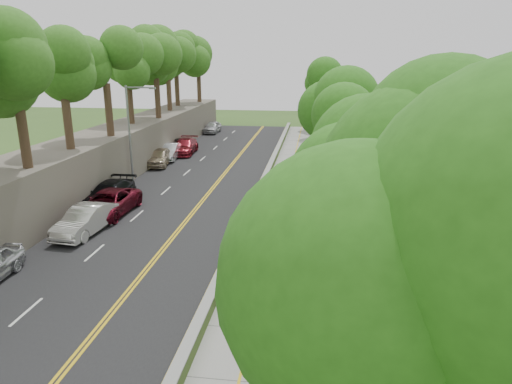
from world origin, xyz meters
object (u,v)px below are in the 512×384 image
at_px(person_far, 305,164).
at_px(concrete_block, 289,249).
at_px(signpost, 235,250).
at_px(car_2, 108,203).
at_px(car_1, 85,220).
at_px(painter_0, 257,206).
at_px(construction_barrel, 299,171).
at_px(streetlight, 132,128).

bearing_deg(person_far, concrete_block, 73.87).
xyz_separation_m(signpost, car_2, (-10.16, 8.99, -1.12)).
xyz_separation_m(car_1, painter_0, (9.75, 3.99, -0.02)).
xyz_separation_m(construction_barrel, concrete_block, (0.20, -16.77, -0.14)).
bearing_deg(construction_barrel, car_2, -135.69).
xyz_separation_m(concrete_block, car_2, (-12.31, 4.95, 0.41)).
height_order(signpost, painter_0, signpost).
height_order(signpost, car_2, signpost).
xyz_separation_m(streetlight, person_far, (13.96, 5.09, -3.73)).
bearing_deg(person_far, construction_barrel, 53.81).
bearing_deg(signpost, car_2, 138.49).
height_order(concrete_block, painter_0, painter_0).
bearing_deg(person_far, car_1, 37.56).
relative_size(streetlight, car_1, 1.62).
distance_m(concrete_block, car_1, 12.31).
xyz_separation_m(concrete_block, car_1, (-12.20, 1.62, 0.43)).
bearing_deg(signpost, car_1, 150.60).
relative_size(signpost, person_far, 1.80).
bearing_deg(car_1, signpost, -24.15).
relative_size(car_1, painter_0, 3.13).
bearing_deg(painter_0, concrete_block, -174.33).
distance_m(car_2, painter_0, 9.88).
relative_size(concrete_block, car_2, 0.20).
bearing_deg(streetlight, construction_barrel, 15.75).
height_order(concrete_block, person_far, person_far).
bearing_deg(construction_barrel, signpost, -95.35).
relative_size(construction_barrel, person_far, 0.60).
relative_size(streetlight, concrete_block, 7.06).
distance_m(concrete_block, painter_0, 6.14).
height_order(streetlight, car_1, streetlight).
bearing_deg(streetlight, concrete_block, -43.52).
relative_size(construction_barrel, car_2, 0.18).
height_order(painter_0, person_far, person_far).
relative_size(streetlight, car_2, 1.39).
bearing_deg(person_far, signpost, 68.49).
bearing_deg(signpost, person_far, 83.69).
xyz_separation_m(concrete_block, person_far, (0.29, 18.06, 0.48)).
distance_m(concrete_block, person_far, 18.07).
bearing_deg(painter_0, person_far, -30.34).
xyz_separation_m(streetlight, painter_0, (11.21, -7.36, -3.80)).
relative_size(concrete_block, person_far, 0.66).
xyz_separation_m(streetlight, signpost, (11.51, -17.02, -2.68)).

